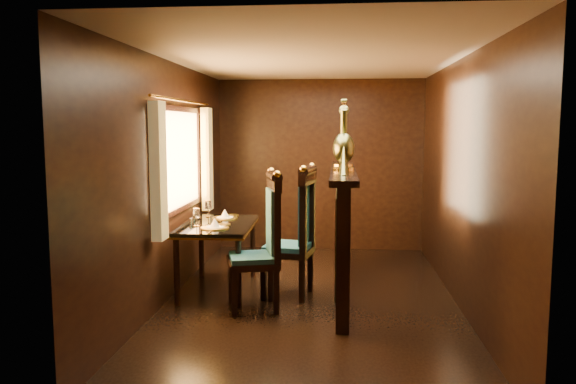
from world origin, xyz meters
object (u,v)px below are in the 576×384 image
at_px(dining_table, 217,230).
at_px(chair_left, 266,237).
at_px(peacock_left, 344,135).
at_px(peacock_right, 343,134).
at_px(chair_right, 300,228).

relative_size(dining_table, chair_left, 0.92).
bearing_deg(dining_table, peacock_left, -10.76).
xyz_separation_m(chair_left, peacock_left, (0.76, 0.37, 1.00)).
distance_m(dining_table, peacock_right, 1.76).
xyz_separation_m(dining_table, peacock_right, (1.38, 0.30, 1.05)).
bearing_deg(chair_left, dining_table, 121.23).
relative_size(dining_table, chair_right, 0.91).
distance_m(chair_left, chair_right, 0.54).
bearing_deg(dining_table, chair_left, -45.27).
bearing_deg(peacock_left, dining_table, 170.66).
distance_m(chair_right, peacock_left, 1.09).
bearing_deg(peacock_left, peacock_right, 90.00).
height_order(dining_table, chair_right, chair_right).
bearing_deg(chair_left, chair_right, 40.57).
distance_m(chair_right, peacock_right, 1.18).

